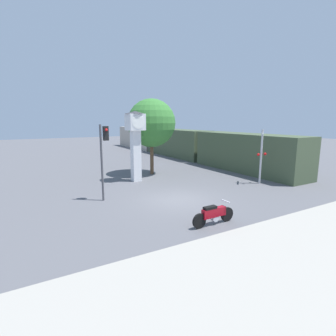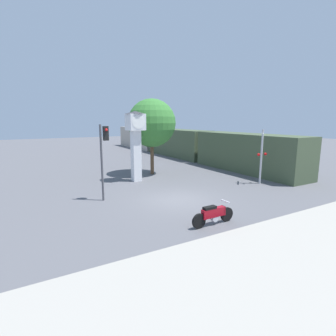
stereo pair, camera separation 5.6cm
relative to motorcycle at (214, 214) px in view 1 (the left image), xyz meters
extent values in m
plane|color=#56565B|center=(0.56, 3.90, -0.48)|extent=(120.00, 120.00, 0.00)
cube|color=#9E998E|center=(0.56, -4.00, -0.43)|extent=(36.00, 6.00, 0.10)
cylinder|color=black|center=(0.81, 0.02, -0.15)|extent=(0.67, 0.12, 0.67)
cylinder|color=black|center=(-0.79, -0.02, -0.15)|extent=(0.67, 0.12, 0.67)
cube|color=maroon|center=(0.01, 0.00, 0.10)|extent=(1.23, 0.27, 0.40)
cube|color=black|center=(-0.22, 0.00, 0.35)|extent=(0.63, 0.27, 0.11)
cylinder|color=silver|center=(0.06, 0.00, -0.18)|extent=(0.32, 0.23, 0.31)
cube|color=silver|center=(0.69, 0.01, 0.50)|extent=(0.08, 0.49, 0.04)
cube|color=white|center=(0.41, 9.65, 1.44)|extent=(0.63, 0.63, 3.85)
cube|color=white|center=(0.41, 9.65, 3.97)|extent=(1.20, 1.20, 1.20)
cylinder|color=white|center=(0.41, 9.04, 3.97)|extent=(0.96, 0.02, 0.96)
cone|color=#333338|center=(0.41, 9.65, 4.67)|extent=(1.45, 1.45, 0.20)
cube|color=#425138|center=(10.61, 8.15, 1.22)|extent=(2.80, 11.39, 3.40)
cube|color=#425138|center=(10.61, 20.14, 1.22)|extent=(2.80, 11.39, 3.40)
cube|color=#ADA393|center=(10.61, 32.14, 1.22)|extent=(2.80, 11.39, 3.40)
cylinder|color=#47474C|center=(-3.22, 6.00, 1.70)|extent=(0.12, 0.12, 4.36)
cube|color=black|center=(-2.92, 6.00, 3.38)|extent=(0.28, 0.24, 0.80)
sphere|color=red|center=(-2.92, 5.85, 3.58)|extent=(0.16, 0.16, 0.16)
cylinder|color=#B7B7BC|center=(7.91, 4.32, 1.49)|extent=(0.14, 0.14, 3.95)
cube|color=white|center=(7.91, 4.32, 3.12)|extent=(0.82, 0.82, 0.14)
sphere|color=red|center=(7.56, 4.27, 1.69)|extent=(0.20, 0.20, 0.20)
sphere|color=red|center=(8.26, 4.27, 1.69)|extent=(0.20, 0.20, 0.20)
cylinder|color=brown|center=(2.62, 11.40, 0.89)|extent=(0.30, 0.30, 2.73)
sphere|color=#387A33|center=(2.62, 11.40, 3.86)|extent=(4.02, 4.02, 4.02)
camera|label=1|loc=(-7.25, -8.55, 4.12)|focal=28.00mm
camera|label=2|loc=(-7.21, -8.58, 4.12)|focal=28.00mm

